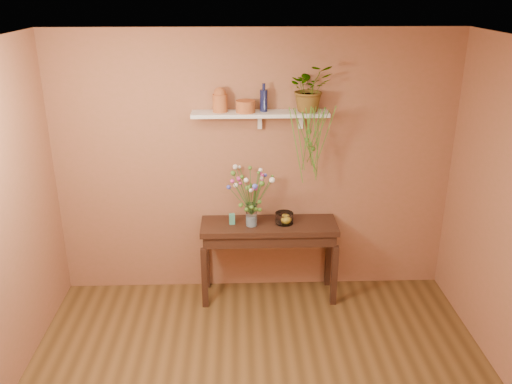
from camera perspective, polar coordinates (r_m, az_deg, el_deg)
The scene contains 13 objects.
room at distance 3.55m, azimuth 0.86°, elevation -7.63°, with size 4.04×4.04×2.70m.
sideboard at distance 5.42m, azimuth 1.39°, elevation -4.52°, with size 1.36×0.44×0.83m.
wall_shelf at distance 5.12m, azimuth 0.56°, elevation 8.30°, with size 1.30×0.24×0.19m.
terracotta_jug at distance 5.09m, azimuth -3.86°, elevation 9.73°, with size 0.18×0.18×0.23m.
terracotta_pot at distance 5.08m, azimuth -1.12°, elevation 9.10°, with size 0.18×0.18×0.11m, color #A85D30.
blue_bottle at distance 5.11m, azimuth 0.83°, elevation 9.77°, with size 0.09×0.09×0.27m.
spider_plant at distance 5.11m, azimuth 5.76°, elevation 10.97°, with size 0.40×0.34×0.44m, color #416F23.
plant_fronds at distance 5.07m, azimuth 5.82°, elevation 5.60°, with size 0.45×0.36×0.75m.
glass_vase at distance 5.28m, azimuth -0.49°, elevation -2.61°, with size 0.11×0.11×0.23m.
bouquet at distance 5.14m, azimuth -0.62°, elevation 0.59°, with size 0.46×0.50×0.49m.
glass_bowl at distance 5.36m, azimuth 3.03°, elevation -2.83°, with size 0.18×0.18×0.11m.
lemon at distance 5.35m, azimuth 3.17°, elevation -2.94°, with size 0.08×0.08×0.08m, color yellow.
carton at distance 5.33m, azimuth -2.57°, elevation -2.89°, with size 0.05×0.04×0.11m, color teal.
Camera 1 is at (-0.16, -3.10, 3.07)m, focal length 37.54 mm.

